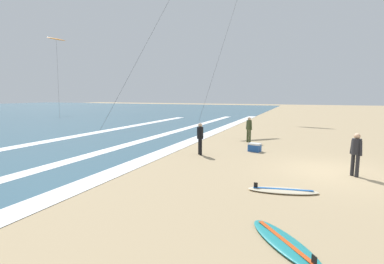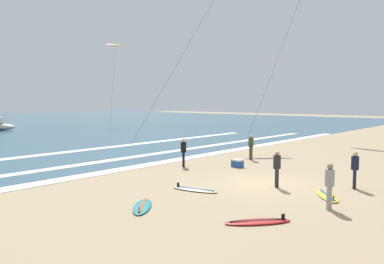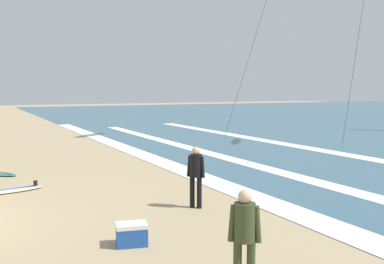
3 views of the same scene
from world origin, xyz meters
TOP-DOWN VIEW (x-y plane):
  - wave_foam_shoreline at (-0.34, 7.82)m, footprint 55.43×1.03m
  - wave_foam_mid_break at (1.00, 10.86)m, footprint 49.05×0.82m
  - surfer_background_far at (1.06, 5.86)m, footprint 0.45×0.39m
  - surfer_left_far at (5.68, 4.31)m, footprint 0.36×0.47m
  - surfboard_left_pile at (-3.02, 1.62)m, footprint 0.99×2.18m
  - cooler_box at (2.93, 3.48)m, footprint 0.58×0.70m

SIDE VIEW (x-z plane):
  - wave_foam_shoreline at x=-0.34m, z-range 0.01..0.02m
  - wave_foam_mid_break at x=1.00m, z-range 0.01..0.02m
  - surfboard_left_pile at x=-3.02m, z-range -0.08..0.17m
  - cooler_box at x=2.93m, z-range 0.00..0.44m
  - surfer_background_far at x=1.06m, z-range 0.16..1.76m
  - surfer_left_far at x=5.68m, z-range 0.16..1.76m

